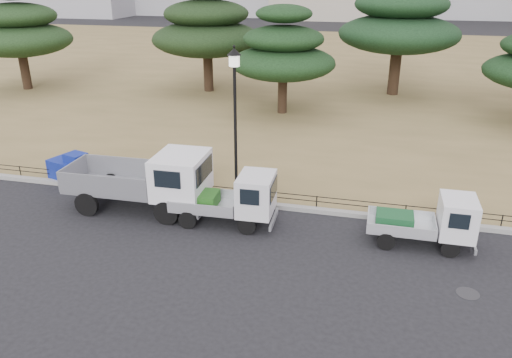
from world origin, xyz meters
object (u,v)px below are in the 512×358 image
(truck_kei_rear, at_px, (429,221))
(street_lamp, at_px, (235,100))
(tarp_pile, at_px, (73,167))
(truck_large, at_px, (146,178))
(truck_kei_front, at_px, (232,199))

(truck_kei_rear, distance_m, street_lamp, 7.38)
(truck_kei_rear, xyz_separation_m, tarp_pile, (-13.38, 1.90, -0.23))
(truck_large, relative_size, truck_kei_front, 1.45)
(street_lamp, xyz_separation_m, tarp_pile, (-6.83, 0.20, -3.17))
(truck_kei_front, bearing_deg, tarp_pile, 162.53)
(truck_large, bearing_deg, truck_kei_rear, -2.54)
(street_lamp, height_order, tarp_pile, street_lamp)
(truck_kei_front, distance_m, tarp_pile, 7.45)
(truck_kei_rear, relative_size, tarp_pile, 1.63)
(truck_large, height_order, truck_kei_front, truck_large)
(truck_kei_rear, xyz_separation_m, street_lamp, (-6.56, 1.70, 2.94))
(truck_kei_rear, bearing_deg, street_lamp, 165.18)
(truck_large, distance_m, tarp_pile, 4.39)
(truck_large, xyz_separation_m, tarp_pile, (-4.01, 1.68, -0.61))
(truck_kei_rear, bearing_deg, truck_large, 178.42)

